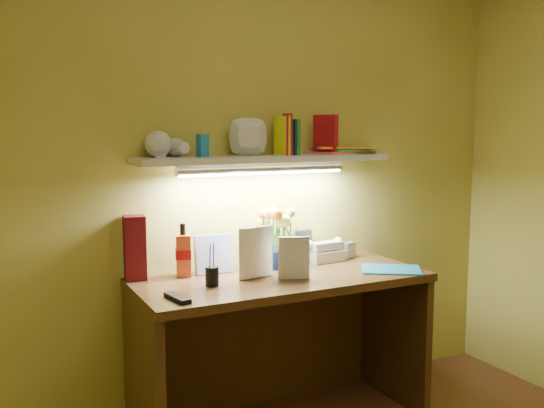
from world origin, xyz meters
The scene contains 13 objects.
desk centered at (0.00, 1.20, 0.38)m, with size 1.40×0.60×0.75m, color #3C2510.
flower_bouquet centered at (0.06, 1.39, 0.91)m, with size 0.20×0.20×0.32m, color #051232, non-canonical shape.
telephone centered at (0.35, 1.39, 0.81)m, with size 0.20×0.15×0.12m, color beige, non-canonical shape.
desk_clock centered at (0.51, 1.39, 0.79)m, with size 0.08×0.04×0.08m, color silver.
whisky_bottle centered at (-0.42, 1.40, 0.88)m, with size 0.07×0.07×0.25m, color #C04320, non-canonical shape.
whisky_box centered at (-0.64, 1.44, 0.90)m, with size 0.10×0.10×0.30m, color #530B12.
pen_cup centered at (-0.36, 1.18, 0.82)m, with size 0.06×0.06×0.15m, color black.
art_card centered at (-0.27, 1.40, 0.84)m, with size 0.19×0.04×0.19m, color white, non-canonical shape.
tv_remote centered at (-0.57, 1.03, 0.76)m, with size 0.05×0.16×0.02m, color black.
blue_folder centered at (0.54, 1.05, 0.75)m, with size 0.29×0.21×0.01m, color #1D76B2.
desk_book_a centered at (-0.22, 1.20, 0.87)m, with size 0.18×0.02×0.25m, color white.
desk_book_b centered at (-0.05, 1.14, 0.85)m, with size 0.15×0.02×0.20m, color silver.
wall_shelf centered at (0.01, 1.38, 1.33)m, with size 1.30×0.31×0.24m.
Camera 1 is at (-1.31, -1.30, 1.45)m, focal length 40.00 mm.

